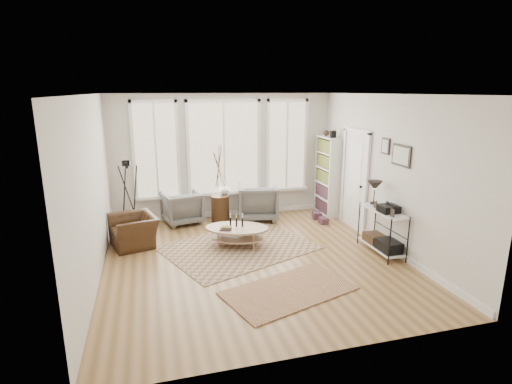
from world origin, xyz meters
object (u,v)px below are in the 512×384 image
object	(u,v)px
low_shelf	(382,227)
armchair_right	(258,202)
armchair_left	(182,208)
side_table	(220,187)
accent_chair	(134,231)
coffee_table	(237,231)
bookcase	(327,176)

from	to	relation	value
low_shelf	armchair_right	size ratio (longest dim) A/B	1.41
low_shelf	armchair_left	bearing A→B (deg)	141.68
side_table	low_shelf	bearing A→B (deg)	-45.09
armchair_left	low_shelf	bearing A→B (deg)	128.67
accent_chair	low_shelf	bearing A→B (deg)	54.60
coffee_table	side_table	xyz separation A→B (m)	(-0.04, 1.56, 0.54)
coffee_table	side_table	world-z (taller)	side_table
low_shelf	accent_chair	world-z (taller)	low_shelf
armchair_right	side_table	world-z (taller)	side_table
armchair_right	side_table	xyz separation A→B (m)	(-0.89, 0.02, 0.42)
side_table	accent_chair	distance (m)	2.20
low_shelf	accent_chair	distance (m)	4.74
coffee_table	bookcase	bearing A→B (deg)	30.07
accent_chair	bookcase	bearing A→B (deg)	85.83
low_shelf	coffee_table	size ratio (longest dim) A/B	0.92
armchair_left	armchair_right	world-z (taller)	armchair_right
bookcase	low_shelf	size ratio (longest dim) A/B	1.58
low_shelf	coffee_table	world-z (taller)	low_shelf
bookcase	armchair_left	size ratio (longest dim) A/B	2.54
side_table	accent_chair	xyz separation A→B (m)	(-1.89, -0.99, -0.54)
coffee_table	armchair_right	distance (m)	1.76
armchair_left	side_table	xyz separation A→B (m)	(0.86, -0.13, 0.47)
coffee_table	accent_chair	distance (m)	2.01
bookcase	coffee_table	xyz separation A→B (m)	(-2.59, -1.50, -0.65)
low_shelf	side_table	distance (m)	3.66
low_shelf	accent_chair	size ratio (longest dim) A/B	1.42
coffee_table	armchair_right	bearing A→B (deg)	61.20
bookcase	side_table	xyz separation A→B (m)	(-2.63, 0.06, -0.12)
accent_chair	coffee_table	bearing A→B (deg)	57.70
bookcase	low_shelf	world-z (taller)	bookcase
bookcase	side_table	bearing A→B (deg)	178.64
bookcase	side_table	size ratio (longest dim) A/B	1.18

